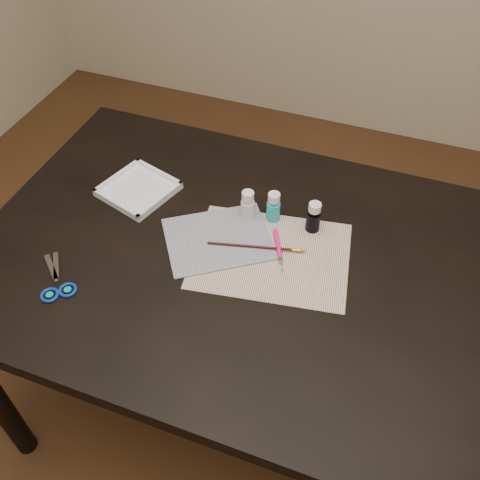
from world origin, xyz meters
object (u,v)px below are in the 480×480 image
(paper, at_px, (271,255))
(paint_bottle_navy, at_px, (314,217))
(paint_bottle_cyan, at_px, (273,207))
(scissors, at_px, (53,277))
(palette_tray, at_px, (138,189))
(paint_bottle_white, at_px, (248,205))
(canvas, at_px, (218,239))

(paper, height_order, paint_bottle_navy, paint_bottle_navy)
(paint_bottle_cyan, xyz_separation_m, scissors, (-0.42, -0.37, -0.04))
(paper, height_order, palette_tray, palette_tray)
(paint_bottle_white, distance_m, paint_bottle_navy, 0.17)
(paint_bottle_navy, distance_m, palette_tray, 0.48)
(paper, bearing_deg, paint_bottle_cyan, 105.97)
(paper, height_order, paint_bottle_white, paint_bottle_white)
(canvas, xyz_separation_m, paint_bottle_white, (0.04, 0.10, 0.04))
(canvas, height_order, scissors, scissors)
(paper, relative_size, scissors, 2.25)
(canvas, bearing_deg, paper, -1.65)
(canvas, xyz_separation_m, paint_bottle_cyan, (0.10, 0.12, 0.04))
(palette_tray, bearing_deg, paint_bottle_cyan, 3.99)
(palette_tray, bearing_deg, paint_bottle_navy, 2.94)
(paint_bottle_white, bearing_deg, palette_tray, -178.45)
(canvas, bearing_deg, palette_tray, 161.09)
(canvas, relative_size, paint_bottle_navy, 2.95)
(paint_bottle_cyan, relative_size, paint_bottle_navy, 0.98)
(canvas, xyz_separation_m, palette_tray, (-0.27, 0.09, 0.01))
(paint_bottle_white, xyz_separation_m, paint_bottle_cyan, (0.06, 0.02, -0.00))
(paint_bottle_cyan, height_order, palette_tray, paint_bottle_cyan)
(paper, height_order, paint_bottle_cyan, paint_bottle_cyan)
(paint_bottle_navy, relative_size, palette_tray, 0.50)
(canvas, xyz_separation_m, scissors, (-0.32, -0.25, 0.00))
(paint_bottle_white, distance_m, palette_tray, 0.31)
(canvas, bearing_deg, paint_bottle_white, 67.48)
(paint_bottle_white, distance_m, paint_bottle_cyan, 0.07)
(paint_bottle_cyan, bearing_deg, palette_tray, -176.01)
(scissors, bearing_deg, paint_bottle_white, -94.29)
(paint_bottle_white, bearing_deg, canvas, -112.52)
(canvas, relative_size, paint_bottle_white, 2.97)
(paper, bearing_deg, canvas, 178.35)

